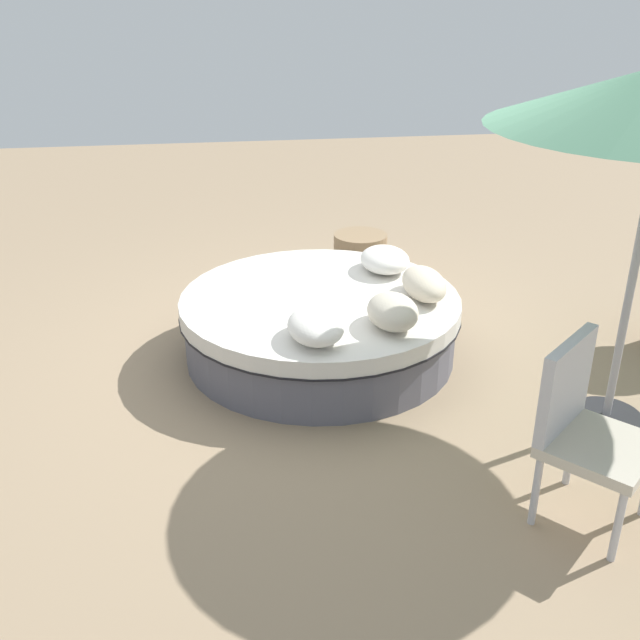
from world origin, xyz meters
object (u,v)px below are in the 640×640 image
round_bed (320,325)px  throw_pillow_2 (424,284)px  side_table (360,257)px  patio_chair (584,422)px  throw_pillow_1 (393,311)px  throw_pillow_0 (316,326)px  throw_pillow_3 (385,260)px

round_bed → throw_pillow_2: 0.82m
throw_pillow_2 → side_table: bearing=-174.6°
patio_chair → side_table: patio_chair is taller
patio_chair → side_table: (-3.45, -0.46, -0.34)m
round_bed → patio_chair: bearing=28.0°
throw_pillow_1 → throw_pillow_2: bearing=143.1°
throw_pillow_0 → throw_pillow_1: (-0.12, 0.53, 0.01)m
round_bed → throw_pillow_0: 0.77m
throw_pillow_3 → patio_chair: patio_chair is taller
round_bed → throw_pillow_3: throw_pillow_3 is taller
throw_pillow_1 → throw_pillow_3: 1.02m
throw_pillow_3 → patio_chair: 2.47m
throw_pillow_1 → throw_pillow_3: throw_pillow_1 is taller
round_bed → throw_pillow_0: throw_pillow_0 is taller
throw_pillow_1 → throw_pillow_0: bearing=-77.6°
throw_pillow_3 → patio_chair: size_ratio=0.49×
round_bed → side_table: bearing=158.0°
throw_pillow_0 → throw_pillow_3: bearing=147.8°
throw_pillow_0 → throw_pillow_3: size_ratio=1.05×
throw_pillow_0 → throw_pillow_2: (-0.57, 0.87, 0.01)m
throw_pillow_3 → throw_pillow_0: bearing=-32.2°
throw_pillow_2 → side_table: 1.63m
throw_pillow_2 → round_bed: bearing=-98.8°
throw_pillow_3 → side_table: size_ratio=0.97×
throw_pillow_1 → throw_pillow_2: throw_pillow_1 is taller
round_bed → throw_pillow_1: bearing=35.3°
throw_pillow_0 → patio_chair: size_ratio=0.51×
round_bed → throw_pillow_0: bearing=-10.6°
patio_chair → throw_pillow_0: bearing=-89.3°
side_table → throw_pillow_1: bearing=-5.3°
throw_pillow_1 → side_table: throw_pillow_1 is taller
throw_pillow_2 → throw_pillow_3: (-0.55, -0.16, -0.01)m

